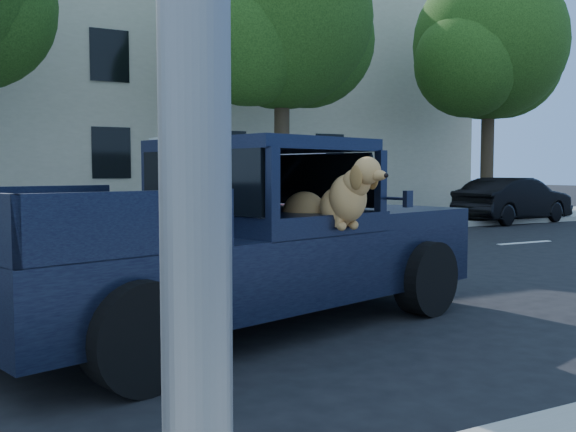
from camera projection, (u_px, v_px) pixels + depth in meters
name	position (u px, v px, depth m)	size (l,w,h in m)	color
ground	(278.00, 305.00, 7.81)	(120.00, 120.00, 0.00)	black
far_sidewalk	(111.00, 234.00, 15.92)	(60.00, 4.00, 0.15)	gray
lane_stripes	(291.00, 260.00, 11.74)	(21.60, 0.14, 0.01)	silver
street_tree_mid	(282.00, 27.00, 18.24)	(6.00, 5.20, 8.60)	#332619
street_tree_right	(490.00, 52.00, 21.97)	(6.00, 5.20, 8.60)	#332619
building_main	(147.00, 93.00, 23.45)	(26.00, 6.00, 9.00)	beige
pickup_truck	(235.00, 265.00, 6.61)	(5.83, 3.59, 1.95)	black
mail_truck	(250.00, 197.00, 14.75)	(4.45, 2.46, 2.37)	silver
parked_sedan	(513.00, 200.00, 20.20)	(4.33, 1.51, 1.43)	black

